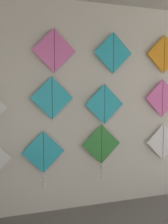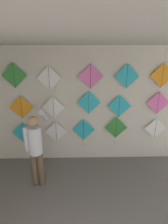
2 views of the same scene
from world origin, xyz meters
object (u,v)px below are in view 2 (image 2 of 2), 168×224
(kite_7, at_px, (89,103))
(kite_13, at_px, (127,77))
(kite_2, at_px, (84,131))
(kite_14, at_px, (162,76))
(kite_9, at_px, (158,103))
(kite_11, at_px, (49,78))
(kite_6, at_px, (53,107))
(kite_4, at_px, (156,128))
(kite_10, at_px, (14,76))
(kite_5, at_px, (21,108))
(kite_12, at_px, (91,77))
(kite_1, at_px, (56,132))
(shopkeeper, at_px, (36,145))
(kite_8, at_px, (119,106))
(kite_3, at_px, (116,129))
(kite_0, at_px, (23,133))

(kite_7, bearing_deg, kite_13, 0.00)
(kite_2, xyz_separation_m, kite_14, (1.77, 0.00, 1.36))
(kite_9, distance_m, kite_11, 2.59)
(kite_6, height_order, kite_14, kite_14)
(kite_9, xyz_separation_m, kite_13, (-0.79, 0.00, 0.62))
(kite_4, height_order, kite_10, kite_10)
(kite_5, xyz_separation_m, kite_13, (2.42, 0.00, 0.71))
(kite_7, distance_m, kite_10, 1.77)
(kite_11, height_order, kite_14, kite_14)
(kite_4, relative_size, kite_12, 1.00)
(kite_1, distance_m, kite_4, 2.47)
(shopkeeper, relative_size, kite_2, 2.17)
(kite_8, distance_m, kite_9, 0.92)
(kite_4, height_order, kite_5, kite_5)
(kite_4, distance_m, kite_11, 2.84)
(kite_7, bearing_deg, kite_6, 180.00)
(kite_12, bearing_deg, kite_4, 0.00)
(kite_2, bearing_deg, kite_9, 0.03)
(kite_12, bearing_deg, kite_5, 180.00)
(kite_3, distance_m, kite_7, 0.97)
(kite_11, bearing_deg, kite_12, 0.00)
(kite_4, xyz_separation_m, kite_6, (-2.50, 0.00, 0.57))
(kite_11, bearing_deg, kite_5, 180.00)
(kite_2, height_order, kite_4, kite_4)
(kite_6, distance_m, kite_7, 0.83)
(shopkeeper, bearing_deg, kite_6, 70.80)
(kite_2, distance_m, kite_14, 2.23)
(kite_1, height_order, kite_14, kite_14)
(kite_3, bearing_deg, kite_14, 0.06)
(kite_2, bearing_deg, kite_10, 179.96)
(shopkeeper, distance_m, kite_2, 1.30)
(kite_7, height_order, kite_9, kite_7)
(shopkeeper, relative_size, kite_8, 2.98)
(kite_8, bearing_deg, kite_6, 180.00)
(kite_2, relative_size, kite_8, 1.38)
(shopkeeper, bearing_deg, kite_7, 35.91)
(kite_14, bearing_deg, shopkeeper, -162.49)
(kite_3, relative_size, kite_4, 1.38)
(kite_1, bearing_deg, shopkeeper, -108.57)
(kite_6, distance_m, kite_9, 2.47)
(kite_8, distance_m, kite_14, 1.17)
(kite_3, xyz_separation_m, kite_6, (-1.51, 0.00, 0.58))
(kite_1, relative_size, kite_10, 1.00)
(kite_7, xyz_separation_m, kite_12, (0.04, 0.00, 0.60))
(kite_0, relative_size, kite_10, 1.00)
(kite_2, distance_m, kite_7, 0.75)
(kite_13, height_order, kite_14, kite_14)
(kite_13, relative_size, kite_14, 1.00)
(kite_1, bearing_deg, kite_8, 0.00)
(kite_12, bearing_deg, kite_13, 0.00)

